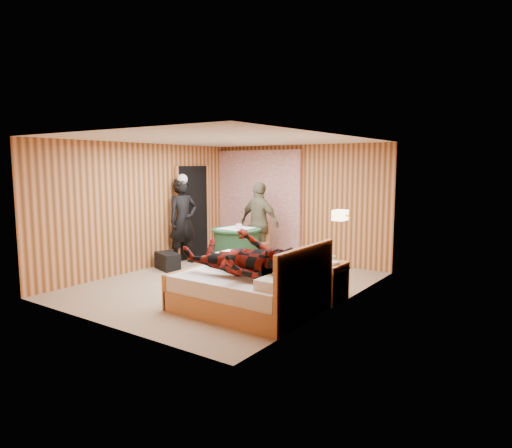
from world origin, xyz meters
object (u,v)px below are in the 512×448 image
Objects in this scene: nightstand at (328,281)px; chair_far at (258,239)px; woman_standing at (183,221)px; man_on_bed at (241,247)px; man_at_table at (260,223)px; bed at (249,289)px; duffel_bag at (167,261)px; round_table at (237,249)px; wall_lamp at (340,215)px; chair_near at (245,246)px.

nightstand is 2.83m from chair_far.
man_on_bed reaches higher than woman_standing.
man_at_table is at bearing 74.48° from chair_far.
bed is 3.03m from duffel_bag.
round_table is at bearing 97.69° from man_at_table.
nightstand is at bearing 19.04° from duffel_bag.
wall_lamp is 0.27× the size of round_table.
bed is 3.13m from man_at_table.
man_at_table reaches higher than duffel_bag.
man_at_table is at bearing 121.70° from bed.
duffel_bag is at bearing 158.48° from bed.
woman_standing is (-3.73, 0.71, 0.60)m from nightstand.
chair_far reaches higher than duffel_bag.
man_at_table is (0.01, 0.05, 0.32)m from chair_far.
round_table is 0.17m from chair_near.
man_at_table is 3.28m from man_on_bed.
bed is 2.09× the size of chair_far.
round_table is 1.62× the size of duffel_bag.
man_on_bed is (1.64, -2.84, 0.08)m from man_at_table.
chair_near is (0.11, 0.13, 0.05)m from round_table.
chair_near reaches higher than duffel_bag.
chair_far is 0.54× the size of man_at_table.
chair_near is 1.54m from woman_standing.
duffel_bag is at bearing 178.86° from nightstand.
wall_lamp is at bearing 159.39° from man_at_table.
man_on_bed is at bearing -65.55° from chair_far.
bed is 1.08× the size of woman_standing.
duffel_bag is at bearing -149.31° from woman_standing.
chair_near is at bearing 125.25° from man_on_bed.
nightstand is at bearing 60.01° from man_on_bed.
round_table is 0.91m from man_at_table.
nightstand is at bearing -98.74° from wall_lamp.
man_at_table is at bearing -41.17° from woman_standing.
duffel_bag is at bearing 59.22° from man_at_table.
chair_near is at bearing -85.71° from chair_far.
man_on_bed is (-0.73, -1.27, 0.64)m from nightstand.
wall_lamp is at bearing 58.95° from bed.
man_on_bed is at bearing 127.62° from man_at_table.
woman_standing is (-1.47, -0.20, 0.43)m from chair_near.
round_table is at bearing -70.83° from woman_standing.
wall_lamp reaches higher than bed.
duffel_bag is 3.23m from man_on_bed.
wall_lamp is 2.61m from round_table.
round_table is (-2.37, 0.78, 0.12)m from nightstand.
round_table is 0.53× the size of woman_standing.
bed reaches higher than nightstand.
man_on_bed is (1.64, -2.04, 0.51)m from round_table.
man_on_bed reaches higher than round_table.
wall_lamp is at bearing 83.83° from chair_near.
wall_lamp is 0.44× the size of duffel_bag.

